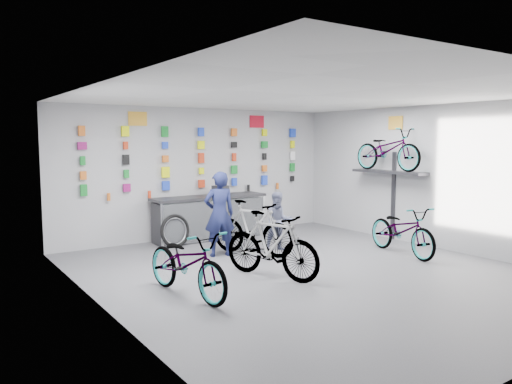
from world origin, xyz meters
TOP-DOWN VIEW (x-y plane):
  - floor at (0.00, 0.00)m, footprint 8.00×8.00m
  - ceiling at (0.00, 0.00)m, footprint 8.00×8.00m
  - wall_back at (0.00, 4.00)m, footprint 7.00×0.00m
  - wall_left at (-3.50, 0.00)m, footprint 0.00×8.00m
  - wall_right at (3.50, 0.00)m, footprint 0.00×8.00m
  - counter at (0.00, 3.54)m, footprint 2.70×0.66m
  - merch_wall at (0.00, 3.93)m, footprint 5.58×0.08m
  - wall_bracket at (3.33, 1.20)m, footprint 0.39×1.90m
  - sign_left at (-1.50, 3.98)m, footprint 0.42×0.02m
  - sign_right at (1.60, 3.98)m, footprint 0.42×0.02m
  - sign_side at (3.48, 1.20)m, footprint 0.02×0.40m
  - bike_left at (-2.32, 0.03)m, footprint 0.91×1.96m
  - bike_center at (-0.73, 0.14)m, footprint 1.10×1.89m
  - bike_right at (2.40, 0.04)m, footprint 0.99×1.96m
  - bike_service at (-0.08, 1.67)m, footprint 1.26×1.84m
  - bike_wall at (3.25, 1.20)m, footprint 0.63×1.80m
  - clerk at (-0.66, 1.96)m, footprint 0.69×0.54m
  - customer at (0.57, 1.68)m, footprint 0.72×0.65m
  - spare_wheel at (-1.05, 3.17)m, footprint 0.72×0.26m
  - register at (0.29, 3.55)m, footprint 0.35×0.36m

SIDE VIEW (x-z plane):
  - floor at x=0.00m, z-range 0.00..0.00m
  - spare_wheel at x=-1.05m, z-range 0.00..0.71m
  - counter at x=0.00m, z-range -0.01..0.99m
  - bike_right at x=2.40m, z-range 0.00..0.98m
  - bike_left at x=-2.32m, z-range 0.00..0.99m
  - bike_service at x=-0.08m, z-range 0.00..1.08m
  - bike_center at x=-0.73m, z-range 0.00..1.10m
  - customer at x=0.57m, z-range 0.00..1.21m
  - clerk at x=-0.66m, z-range 0.00..1.66m
  - register at x=0.29m, z-range 1.00..1.22m
  - wall_bracket at x=3.33m, z-range 0.46..2.46m
  - wall_back at x=0.00m, z-range -2.00..5.00m
  - wall_left at x=-3.50m, z-range -2.50..5.50m
  - wall_right at x=3.50m, z-range -2.50..5.50m
  - merch_wall at x=0.00m, z-range 1.02..2.59m
  - bike_wall at x=3.25m, z-range 1.58..2.53m
  - sign_side at x=3.48m, z-range 2.50..2.80m
  - sign_left at x=-1.50m, z-range 2.57..2.87m
  - sign_right at x=1.60m, z-range 2.57..2.87m
  - ceiling at x=0.00m, z-range 3.00..3.00m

